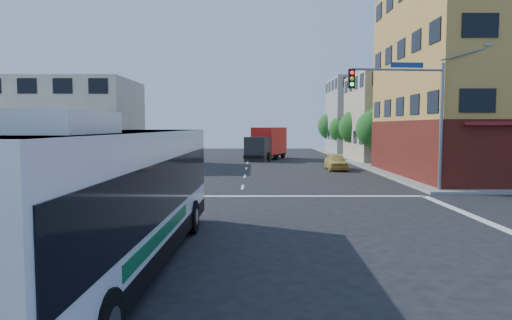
{
  "coord_description": "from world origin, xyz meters",
  "views": [
    {
      "loc": [
        0.73,
        -13.83,
        3.62
      ],
      "look_at": [
        0.78,
        5.17,
        2.2
      ],
      "focal_mm": 32.0,
      "sensor_mm": 36.0,
      "label": 1
    }
  ],
  "objects": [
    {
      "name": "ground",
      "position": [
        0.0,
        0.0,
        0.0
      ],
      "size": [
        120.0,
        120.0,
        0.0
      ],
      "primitive_type": "plane",
      "color": "black",
      "rests_on": "ground"
    },
    {
      "name": "building_east_near",
      "position": [
        16.98,
        33.98,
        4.51
      ],
      "size": [
        12.06,
        10.06,
        9.0
      ],
      "color": "tan",
      "rests_on": "ground"
    },
    {
      "name": "building_east_far",
      "position": [
        16.98,
        47.98,
        5.01
      ],
      "size": [
        12.06,
        10.06,
        10.0
      ],
      "color": "gray",
      "rests_on": "ground"
    },
    {
      "name": "building_west",
      "position": [
        -17.02,
        29.98,
        4.01
      ],
      "size": [
        12.06,
        10.06,
        8.0
      ],
      "color": "beige",
      "rests_on": "ground"
    },
    {
      "name": "signal_mast_ne",
      "position": [
        9.08,
        10.62,
        4.98
      ],
      "size": [
        7.91,
        1.13,
        8.07
      ],
      "color": "slate",
      "rests_on": "ground"
    },
    {
      "name": "street_tree_a",
      "position": [
        11.9,
        27.92,
        3.59
      ],
      "size": [
        3.6,
        3.6,
        5.53
      ],
      "color": "#3D2B16",
      "rests_on": "ground"
    },
    {
      "name": "street_tree_b",
      "position": [
        11.9,
        35.92,
        3.75
      ],
      "size": [
        3.8,
        3.8,
        5.79
      ],
      "color": "#3D2B16",
      "rests_on": "ground"
    },
    {
      "name": "street_tree_c",
      "position": [
        11.9,
        43.92,
        3.46
      ],
      "size": [
        3.4,
        3.4,
        5.29
      ],
      "color": "#3D2B16",
      "rests_on": "ground"
    },
    {
      "name": "street_tree_d",
      "position": [
        11.9,
        51.92,
        3.88
      ],
      "size": [
        4.0,
        4.0,
        6.03
      ],
      "color": "#3D2B16",
      "rests_on": "ground"
    },
    {
      "name": "transit_bus",
      "position": [
        -2.79,
        -2.84,
        1.9
      ],
      "size": [
        3.17,
        13.16,
        3.88
      ],
      "rotation": [
        0.0,
        0.0,
        -0.02
      ],
      "color": "black",
      "rests_on": "ground"
    },
    {
      "name": "box_truck",
      "position": [
        2.0,
        35.51,
        1.68
      ],
      "size": [
        4.85,
        8.0,
        3.47
      ],
      "rotation": [
        0.0,
        0.0,
        -0.37
      ],
      "color": "#232427",
      "rests_on": "ground"
    },
    {
      "name": "parked_car",
      "position": [
        7.45,
        23.78,
        0.68
      ],
      "size": [
        1.72,
        4.04,
        1.36
      ],
      "primitive_type": "imported",
      "rotation": [
        0.0,
        0.0,
        -0.03
      ],
      "color": "#D6C15C",
      "rests_on": "ground"
    }
  ]
}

